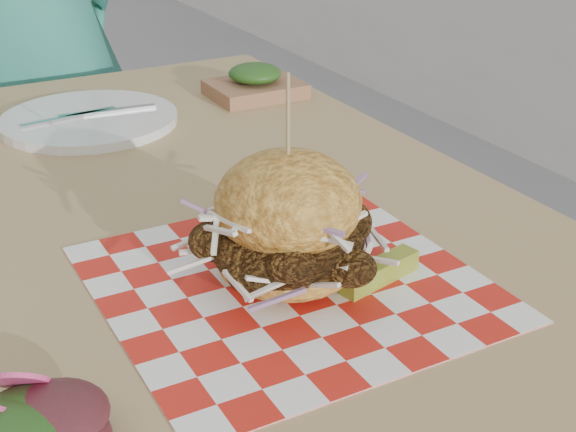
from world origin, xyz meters
name	(u,v)px	position (x,y,z in m)	size (l,w,h in m)	color
diner	(24,8)	(0.13, 1.17, 0.81)	(0.59, 0.39, 1.62)	teal
patio_table	(171,260)	(0.08, 0.20, 0.67)	(0.80, 1.20, 0.75)	tan
patio_chair	(25,112)	(0.11, 1.26, 0.55)	(0.53, 0.54, 0.95)	tan
paper_liner	(288,283)	(0.12, -0.04, 0.75)	(0.36, 0.36, 0.00)	red
sandwich	(288,229)	(0.12, -0.04, 0.81)	(0.19, 0.19, 0.21)	gold
pickle_spear	(379,272)	(0.20, -0.08, 0.76)	(0.10, 0.02, 0.02)	#A5A830
side_salad	(10,424)	(-0.17, -0.14, 0.76)	(0.13, 0.14, 0.05)	#3F1419
place_setting	(89,120)	(0.08, 0.53, 0.76)	(0.27, 0.27, 0.02)	white
kraft_tray	(255,83)	(0.37, 0.54, 0.77)	(0.15, 0.12, 0.06)	#936342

